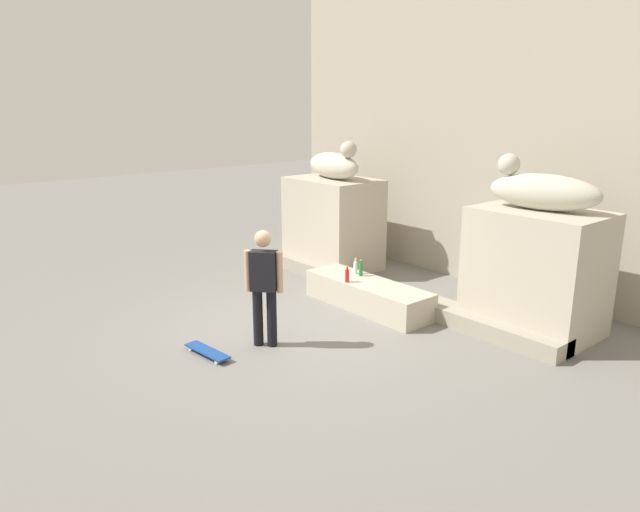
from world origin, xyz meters
The scene contains 13 objects.
ground_plane centered at (0.00, 0.00, 0.00)m, with size 40.00×40.00×0.00m, color slate.
facade_wall centered at (0.00, 4.53, 2.88)m, with size 9.23×0.60×5.76m, color #A99F8D.
pedestal_left centered at (-2.28, 2.88, 0.92)m, with size 1.81×1.29×1.84m, color #B7AD99.
pedestal_right centered at (2.28, 2.88, 0.92)m, with size 1.81×1.29×1.84m, color #B7AD99.
statue_reclining_left centered at (-2.24, 2.88, 2.12)m, with size 1.67×0.82×0.78m.
statue_reclining_right centered at (2.24, 2.88, 2.12)m, with size 1.67×0.81×0.78m.
ledge_block centered at (0.00, 1.66, 0.23)m, with size 2.36×0.73×0.45m, color #B7AD99.
skater centered at (0.17, -0.54, 0.92)m, with size 0.43×0.39×1.67m.
skateboard centered at (-0.05, -1.35, 0.06)m, with size 0.82×0.28×0.08m.
bottle_red centered at (-0.21, 1.38, 0.57)m, with size 0.07×0.07×0.28m.
bottle_clear centered at (-0.47, 1.82, 0.57)m, with size 0.07×0.07×0.28m.
bottle_green centered at (-0.32, 1.80, 0.57)m, with size 0.07×0.07×0.29m.
stair_step centered at (0.00, 2.22, 0.13)m, with size 6.37×0.50×0.25m, color gray.
Camera 1 is at (6.54, -4.88, 3.37)m, focal length 32.70 mm.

